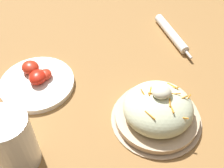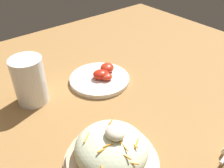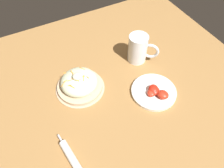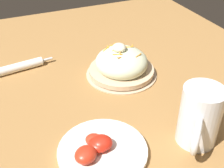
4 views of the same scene
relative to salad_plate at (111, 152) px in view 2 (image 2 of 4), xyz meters
The scene contains 4 objects.
ground_plane 0.20m from the salad_plate, 117.53° to the left, with size 1.43×1.43×0.00m, color #9E703D.
salad_plate is the anchor object (origin of this frame).
beer_mug 0.33m from the salad_plate, behind, with size 0.13×0.12×0.14m.
tomato_plate 0.34m from the salad_plate, 147.32° to the left, with size 0.20×0.20×0.04m.
Camera 2 is at (0.37, -0.40, 0.48)m, focal length 39.52 mm.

